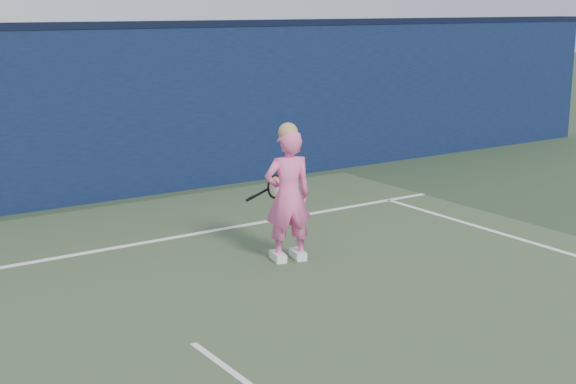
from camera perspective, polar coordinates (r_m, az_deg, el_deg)
backstop_wall at (r=11.70m, az=-19.46°, el=4.64°), size 24.00×0.40×2.50m
player at (r=8.95m, az=-0.00°, el=-0.23°), size 0.62×0.48×1.58m
racket at (r=9.40m, az=-1.07°, el=0.32°), size 0.55×0.15×0.29m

